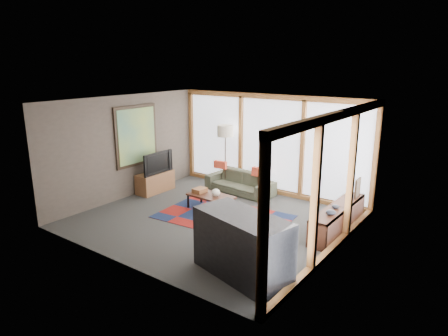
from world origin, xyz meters
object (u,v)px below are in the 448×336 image
Objects in this scene: tv_console at (155,182)px; bar_counter at (242,245)px; coffee_table at (211,203)px; television at (156,162)px; sofa at (240,182)px; bookshelf at (338,219)px; floor_lamp at (225,157)px.

tv_console is 0.65× the size of bar_counter.
television is at bearing 174.48° from coffee_table.
bar_counter is (2.42, -3.52, 0.24)m from sofa.
sofa reaches higher than bookshelf.
bookshelf is 2.15× the size of television.
bookshelf is at bearing -16.21° from floor_lamp.
sofa is 3.17m from bookshelf.
tv_console is 4.83m from bar_counter.
sofa is 2.29m from television.
bar_counter reaches higher than coffee_table.
bookshelf is at bearing 4.33° from tv_console.
tv_console is at bearing 73.30° from television.
bookshelf is (3.61, -1.05, -0.60)m from floor_lamp.
coffee_table is 3.02m from bar_counter.
bookshelf is at bearing -12.98° from sofa.
floor_lamp is at bearing 115.39° from coffee_table.
television is at bearing -175.39° from bookshelf.
bookshelf is at bearing 90.69° from bar_counter.
sofa is at bearing 163.11° from bookshelf.
coffee_table is at bearing -96.21° from television.
television reaches higher than coffee_table.
sofa is 1.88× the size of television.
television is at bearing -130.31° from floor_lamp.
sofa is at bearing 138.54° from bar_counter.
bar_counter is (2.99, -3.65, -0.35)m from floor_lamp.
bookshelf is 4.91m from tv_console.
floor_lamp is 0.81× the size of bookshelf.
bar_counter reaches higher than tv_console.
television is (-2.00, 0.19, 0.64)m from coffee_table.
television reaches higher than sofa.
tv_console reaches higher than coffee_table.
television is 0.61× the size of bar_counter.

